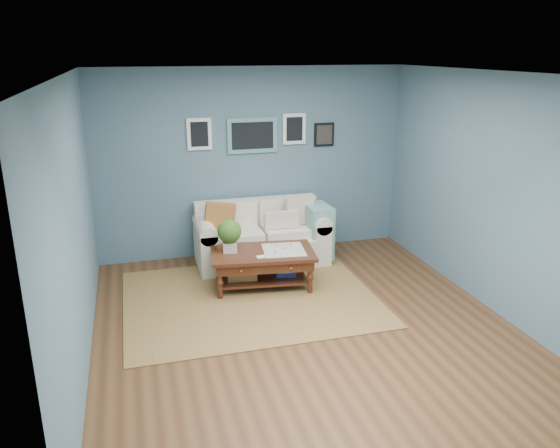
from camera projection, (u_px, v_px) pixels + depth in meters
name	position (u px, v px, depth m)	size (l,w,h in m)	color
room_shell	(306.00, 208.00, 5.64)	(5.00, 5.02, 2.70)	brown
area_rug	(250.00, 298.00, 6.69)	(3.01, 2.41, 0.01)	brown
loveseat	(266.00, 235.00, 7.76)	(1.88, 0.85, 0.96)	white
coffee_table	(257.00, 257.00, 6.91)	(1.38, 0.91, 0.90)	#34140D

